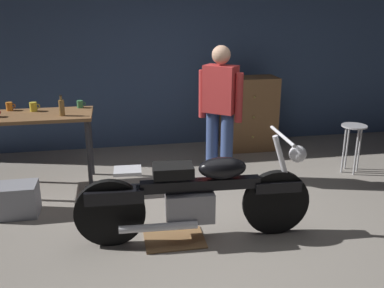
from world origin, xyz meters
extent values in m
plane|color=gray|center=(0.00, 0.00, 0.00)|extent=(12.00, 12.00, 0.00)
cube|color=#384C70|center=(0.00, 2.80, 1.55)|extent=(8.00, 0.12, 3.10)
cube|color=brown|center=(-1.79, 1.38, 0.88)|extent=(1.30, 0.64, 0.04)
cylinder|color=#2D2D33|center=(-1.20, 1.12, 0.43)|extent=(0.05, 0.05, 0.86)
cylinder|color=#2D2D33|center=(-1.20, 1.64, 0.43)|extent=(0.05, 0.05, 0.86)
cylinder|color=black|center=(0.58, -0.22, 0.32)|extent=(0.64, 0.10, 0.64)
cylinder|color=black|center=(-0.97, -0.15, 0.32)|extent=(0.64, 0.10, 0.64)
cube|color=black|center=(0.58, -0.22, 0.50)|extent=(0.45, 0.16, 0.10)
cube|color=black|center=(-0.92, -0.15, 0.50)|extent=(0.53, 0.20, 0.12)
cube|color=gray|center=(-0.24, -0.18, 0.34)|extent=(0.45, 0.26, 0.28)
cube|color=black|center=(-0.14, -0.18, 0.55)|extent=(1.10, 0.15, 0.10)
ellipsoid|color=black|center=(0.06, -0.19, 0.70)|extent=(0.45, 0.24, 0.20)
cube|color=black|center=(-0.39, -0.17, 0.70)|extent=(0.37, 0.26, 0.10)
cube|color=silver|center=(-0.79, -0.15, 0.72)|extent=(0.25, 0.21, 0.03)
cylinder|color=silver|center=(0.64, -0.22, 0.65)|extent=(0.27, 0.06, 0.68)
cylinder|color=silver|center=(0.60, -0.22, 0.98)|extent=(0.06, 0.60, 0.03)
sphere|color=silver|center=(0.76, -0.22, 0.80)|extent=(0.16, 0.16, 0.16)
cylinder|color=silver|center=(-0.55, -0.30, 0.22)|extent=(0.70, 0.10, 0.07)
cylinder|color=#3A4F86|center=(0.45, 1.09, 0.44)|extent=(0.15, 0.15, 0.88)
cylinder|color=#3A4F86|center=(0.29, 1.22, 0.44)|extent=(0.15, 0.15, 0.88)
cube|color=#BF3333|center=(0.37, 1.16, 1.16)|extent=(0.43, 0.41, 0.56)
cylinder|color=#BF3333|center=(0.56, 1.00, 1.08)|extent=(0.09, 0.09, 0.58)
cylinder|color=#BF3333|center=(0.18, 1.31, 1.08)|extent=(0.09, 0.09, 0.58)
sphere|color=tan|center=(0.37, 1.16, 1.56)|extent=(0.22, 0.22, 0.22)
cylinder|color=#B2B2B7|center=(2.14, 1.11, 0.63)|extent=(0.32, 0.32, 0.02)
cylinder|color=#B2B2B7|center=(2.25, 1.11, 0.31)|extent=(0.02, 0.02, 0.62)
cylinder|color=#B2B2B7|center=(2.14, 1.22, 0.31)|extent=(0.02, 0.02, 0.62)
cylinder|color=#B2B2B7|center=(2.03, 1.11, 0.31)|extent=(0.02, 0.02, 0.62)
cylinder|color=#B2B2B7|center=(2.14, 1.00, 0.31)|extent=(0.02, 0.02, 0.62)
cube|color=brown|center=(1.11, 2.30, 0.55)|extent=(0.80, 0.44, 1.10)
sphere|color=tan|center=(1.11, 2.07, 0.85)|extent=(0.04, 0.04, 0.04)
sphere|color=tan|center=(1.11, 2.07, 0.55)|extent=(0.04, 0.04, 0.04)
sphere|color=tan|center=(1.11, 2.07, 0.25)|extent=(0.04, 0.04, 0.04)
cube|color=olive|center=(-0.39, -0.18, 0.01)|extent=(0.56, 0.40, 0.01)
cube|color=gray|center=(-1.94, 0.63, 0.17)|extent=(0.44, 0.32, 0.34)
cylinder|color=orange|center=(-2.11, 1.63, 0.95)|extent=(0.08, 0.08, 0.10)
torus|color=orange|center=(-2.07, 1.63, 0.96)|extent=(0.06, 0.01, 0.06)
cylinder|color=yellow|center=(-1.82, 1.54, 0.95)|extent=(0.09, 0.09, 0.11)
torus|color=yellow|center=(-1.78, 1.54, 0.96)|extent=(0.06, 0.01, 0.06)
cylinder|color=#3D7F4C|center=(-1.29, 1.62, 0.94)|extent=(0.07, 0.07, 0.09)
torus|color=#3D7F4C|center=(-1.25, 1.62, 0.95)|extent=(0.05, 0.01, 0.05)
cylinder|color=olive|center=(-1.47, 1.25, 0.99)|extent=(0.06, 0.06, 0.18)
cylinder|color=olive|center=(-1.47, 1.25, 1.10)|extent=(0.03, 0.03, 0.05)
cylinder|color=black|center=(-1.47, 1.25, 1.14)|extent=(0.03, 0.03, 0.01)
camera|label=1|loc=(-0.88, -3.68, 2.10)|focal=39.91mm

